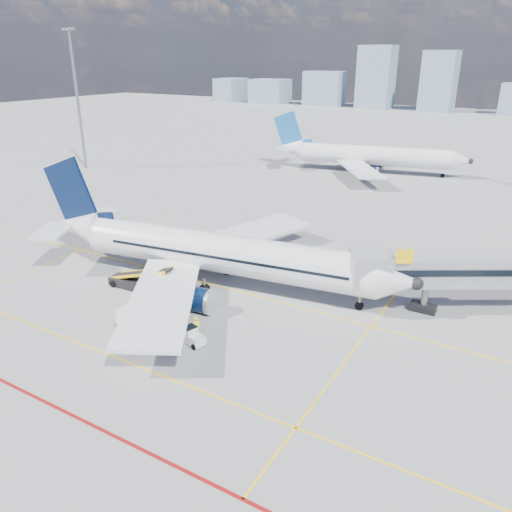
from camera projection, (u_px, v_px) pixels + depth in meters
The scene contains 9 objects.
ground at pixel (175, 325), 41.12m from camera, with size 420.00×420.00×0.00m, color gray.
apron_markings at pixel (137, 345), 38.26m from camera, with size 90.00×35.12×0.01m.
floodlight_mast_nw at pixel (77, 97), 93.98m from camera, with size 3.20×0.61×25.45m.
main_aircraft at pixel (209, 252), 47.70m from camera, with size 38.69×33.59×11.33m.
second_aircraft at pixel (366, 155), 94.30m from camera, with size 36.93×31.88×10.93m.
baggage_tug at pixel (192, 336), 38.26m from camera, with size 2.17×1.63×1.36m.
cargo_dolly at pixel (143, 323), 38.95m from camera, with size 4.19×1.96×2.27m.
belt_loader at pixel (135, 281), 47.40m from camera, with size 6.98×2.11×2.83m.
ramp_worker at pixel (197, 328), 38.85m from camera, with size 0.70×0.46×1.91m, color #F8FF1A.
Camera 1 is at (24.02, -27.70, 20.57)m, focal length 35.00 mm.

